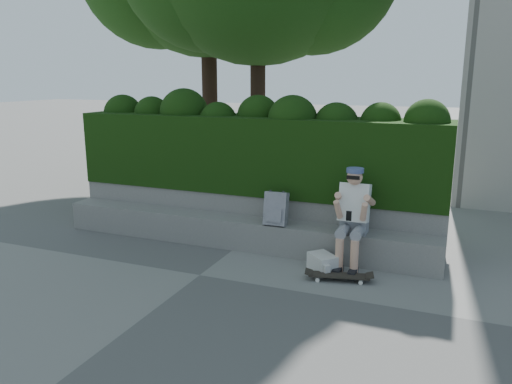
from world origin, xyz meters
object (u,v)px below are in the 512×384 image
at_px(backpack_plaid, 276,209).
at_px(backpack_ground, 322,263).
at_px(skateboard, 339,276).
at_px(person, 353,214).

distance_m(backpack_plaid, backpack_ground, 1.08).
bearing_deg(skateboard, backpack_ground, 128.48).
distance_m(person, backpack_plaid, 1.14).
relative_size(person, backpack_ground, 3.66).
bearing_deg(person, backpack_plaid, 175.89).
bearing_deg(backpack_ground, backpack_plaid, -164.67).
distance_m(skateboard, backpack_plaid, 1.41).
relative_size(person, backpack_plaid, 2.86).
relative_size(backpack_plaid, backpack_ground, 1.28).
bearing_deg(person, backpack_ground, -133.00).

